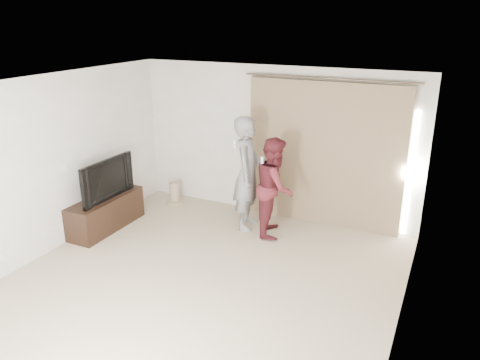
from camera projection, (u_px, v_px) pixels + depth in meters
name	position (u px, v px, depth m)	size (l,w,h in m)	color
floor	(196.00, 287.00, 6.14)	(5.50, 5.50, 0.00)	tan
wall_back	(274.00, 142.00, 8.04)	(5.00, 0.04, 2.60)	beige
wall_left	(42.00, 168.00, 6.70)	(0.04, 5.50, 2.60)	beige
ceiling	(189.00, 88.00, 5.26)	(5.00, 5.50, 0.01)	silver
curtain	(325.00, 155.00, 7.65)	(2.80, 0.11, 2.46)	#8B6F55
tv_console	(106.00, 213.00, 7.75)	(0.49, 1.42, 0.54)	black
tv	(102.00, 178.00, 7.55)	(1.15, 0.15, 0.66)	black
scratching_post	(174.00, 195.00, 8.78)	(0.32, 0.32, 0.43)	tan
person_man	(248.00, 173.00, 7.59)	(0.57, 0.76, 1.88)	gray
person_woman	(275.00, 187.00, 7.42)	(0.80, 0.92, 1.60)	maroon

